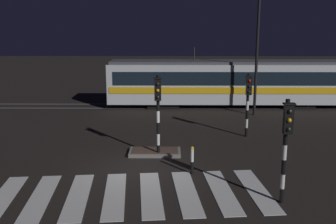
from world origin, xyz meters
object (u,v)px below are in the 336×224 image
at_px(street_lamp_trackside_right, 258,40).
at_px(tram, 230,82).
at_px(traffic_light_corner_near_right, 286,136).
at_px(traffic_light_median_centre, 158,104).
at_px(bollard_island_edge, 192,160).
at_px(traffic_light_corner_far_right, 248,96).

bearing_deg(street_lamp_trackside_right, tram, 111.67).
height_order(traffic_light_corner_near_right, tram, tram).
bearing_deg(traffic_light_median_centre, bollard_island_edge, -55.92).
xyz_separation_m(street_lamp_trackside_right, bollard_island_edge, (-4.51, -10.12, -4.19)).
height_order(traffic_light_median_centre, tram, tram).
bearing_deg(street_lamp_trackside_right, traffic_light_corner_far_right, -106.36).
height_order(traffic_light_corner_far_right, bollard_island_edge, traffic_light_corner_far_right).
bearing_deg(tram, bollard_island_edge, -104.20).
bearing_deg(traffic_light_corner_near_right, tram, 88.03).
relative_size(street_lamp_trackside_right, bollard_island_edge, 6.79).
bearing_deg(traffic_light_corner_far_right, street_lamp_trackside_right, 73.64).
xyz_separation_m(traffic_light_corner_near_right, traffic_light_median_centre, (-4.15, 4.63, 0.10)).
distance_m(traffic_light_corner_near_right, traffic_light_median_centre, 6.22).
distance_m(traffic_light_corner_far_right, street_lamp_trackside_right, 5.71).
bearing_deg(traffic_light_median_centre, traffic_light_corner_near_right, -48.14).
distance_m(tram, bollard_island_edge, 13.57).
distance_m(traffic_light_corner_far_right, tram, 7.88).
relative_size(traffic_light_median_centre, street_lamp_trackside_right, 0.47).
bearing_deg(bollard_island_edge, traffic_light_corner_far_right, 59.61).
bearing_deg(traffic_light_corner_far_right, bollard_island_edge, -120.39).
distance_m(traffic_light_corner_near_right, traffic_light_corner_far_right, 7.85).
bearing_deg(tram, street_lamp_trackside_right, -68.33).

